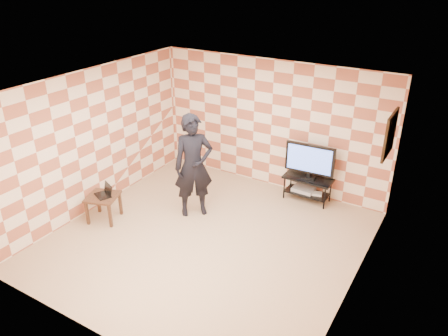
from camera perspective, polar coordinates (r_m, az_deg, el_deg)
The scene contains 14 objects.
floor at distance 7.74m, azimuth -2.31°, elevation -9.37°, with size 5.00×5.00×0.00m, color tan.
wall_back at distance 9.07m, azimuth 6.20°, elevation 5.62°, with size 5.00×0.02×2.70m, color beige.
wall_front at distance 5.44m, azimuth -17.30°, elevation -10.34°, with size 5.00×0.02×2.70m, color beige.
wall_left at distance 8.57m, azimuth -16.67°, elevation 3.43°, with size 0.02×5.00×2.70m, color beige.
wall_right at distance 6.19m, azimuth 17.35°, elevation -5.56°, with size 0.02×5.00×2.70m, color beige.
ceiling at distance 6.57m, azimuth -2.73°, elevation 10.29°, with size 5.00×5.00×0.02m, color white.
wall_art at distance 7.34m, azimuth 20.88°, elevation 4.10°, with size 0.04×0.72×0.72m.
tv_stand at distance 8.91m, azimuth 10.86°, elevation -2.03°, with size 0.97×0.44×0.50m.
tv at distance 8.67m, azimuth 11.14°, elevation 1.05°, with size 0.98×0.20×0.71m.
dvd_player at distance 9.02m, azimuth 10.35°, elevation -2.76°, with size 0.43×0.31×0.07m, color #ADADAF.
game_console at distance 8.93m, azimuth 12.03°, elevation -3.30°, with size 0.20×0.15×0.05m, color silver.
side_table at distance 8.39m, azimuth -15.53°, elevation -4.05°, with size 0.69×0.69×0.50m.
laptop at distance 8.33m, azimuth -15.30°, elevation -3.14°, with size 0.39×0.36×0.21m.
person at distance 8.05m, azimuth -4.00°, elevation 0.26°, with size 0.72×0.47×1.98m, color black.
Camera 1 is at (3.51, -5.27, 4.45)m, focal length 35.00 mm.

